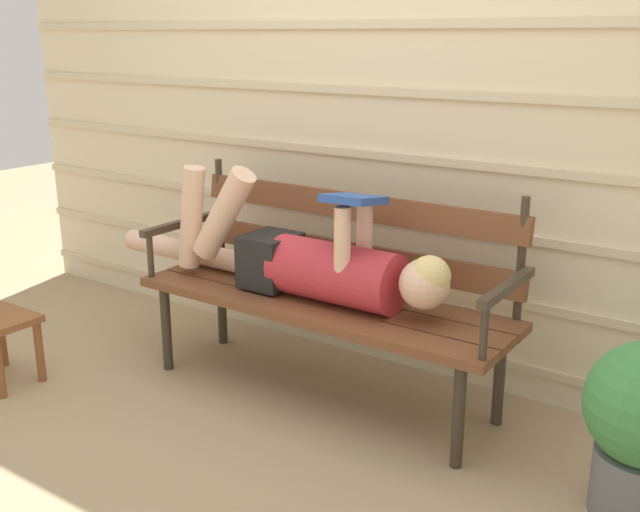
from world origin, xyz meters
name	(u,v)px	position (x,y,z in m)	size (l,w,h in m)	color
ground_plane	(300,407)	(0.00, 0.00, 0.00)	(12.00, 12.00, 0.00)	tan
house_siding	(383,123)	(0.00, 0.63, 1.09)	(4.58, 0.08, 2.18)	beige
park_bench	(330,282)	(0.00, 0.21, 0.48)	(1.61, 0.49, 0.90)	brown
reclining_person	(304,260)	(-0.08, 0.14, 0.58)	(1.74, 0.27, 0.52)	#B72D38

